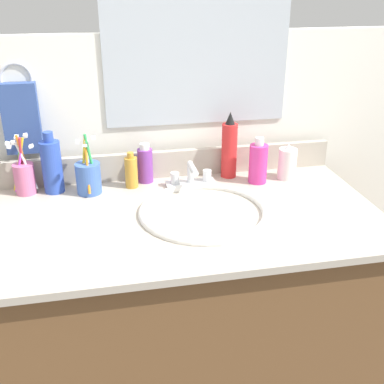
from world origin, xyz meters
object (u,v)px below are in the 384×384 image
(hand_towel, at_px, (21,119))
(bottle_oil_amber, at_px, (131,172))
(bottle_cream_purple, at_px, (145,164))
(bottle_soap_pink, at_px, (258,163))
(faucet, at_px, (191,178))
(bottle_lotion_white, at_px, (287,163))
(cup_pink, at_px, (24,176))
(cup_blue_plastic, at_px, (88,177))
(bottle_spray_red, at_px, (229,148))
(bottle_shampoo_blue, at_px, (52,166))

(hand_towel, height_order, bottle_oil_amber, hand_towel)
(bottle_cream_purple, bearing_deg, bottle_soap_pink, -11.97)
(faucet, xyz_separation_m, bottle_lotion_white, (0.33, 0.00, 0.03))
(bottle_oil_amber, bearing_deg, hand_towel, 164.80)
(hand_towel, distance_m, cup_pink, 0.18)
(cup_blue_plastic, bearing_deg, faucet, -2.23)
(bottle_lotion_white, height_order, cup_blue_plastic, cup_blue_plastic)
(bottle_oil_amber, distance_m, cup_pink, 0.33)
(faucet, relative_size, bottle_spray_red, 0.72)
(bottle_spray_red, height_order, cup_pink, bottle_spray_red)
(bottle_soap_pink, distance_m, bottle_spray_red, 0.11)
(hand_towel, xyz_separation_m, cup_pink, (-0.01, -0.07, -0.16))
(bottle_shampoo_blue, bearing_deg, faucet, -5.83)
(bottle_lotion_white, height_order, bottle_oil_amber, bottle_lotion_white)
(bottle_spray_red, bearing_deg, cup_pink, -179.41)
(faucet, relative_size, bottle_shampoo_blue, 0.82)
(faucet, distance_m, bottle_oil_amber, 0.19)
(bottle_shampoo_blue, xyz_separation_m, cup_pink, (-0.09, 0.01, -0.03))
(faucet, distance_m, cup_pink, 0.52)
(hand_towel, xyz_separation_m, bottle_spray_red, (0.65, -0.06, -0.12))
(bottle_lotion_white, xyz_separation_m, cup_blue_plastic, (-0.65, 0.01, 0.00))
(bottle_cream_purple, bearing_deg, bottle_spray_red, -2.16)
(bottle_cream_purple, height_order, cup_blue_plastic, cup_blue_plastic)
(bottle_cream_purple, relative_size, cup_pink, 0.68)
(cup_pink, bearing_deg, bottle_soap_pink, -4.57)
(bottle_soap_pink, xyz_separation_m, bottle_cream_purple, (-0.36, 0.08, -0.01))
(bottle_soap_pink, bearing_deg, bottle_shampoo_blue, 175.32)
(hand_towel, height_order, bottle_spray_red, hand_towel)
(bottle_lotion_white, bearing_deg, bottle_oil_amber, 176.77)
(faucet, bearing_deg, bottle_spray_red, 21.78)
(bottle_spray_red, bearing_deg, bottle_soap_pink, -39.35)
(bottle_lotion_white, bearing_deg, cup_blue_plastic, 179.11)
(faucet, xyz_separation_m, cup_pink, (-0.52, 0.05, 0.03))
(bottle_shampoo_blue, bearing_deg, bottle_cream_purple, 4.54)
(faucet, bearing_deg, bottle_soap_pink, -2.43)
(cup_blue_plastic, bearing_deg, bottle_soap_pink, -2.31)
(cup_blue_plastic, relative_size, cup_pink, 1.00)
(bottle_soap_pink, bearing_deg, bottle_spray_red, 140.65)
(bottle_spray_red, bearing_deg, hand_towel, 174.49)
(bottle_cream_purple, xyz_separation_m, bottle_lotion_white, (0.47, -0.06, -0.01))
(bottle_spray_red, bearing_deg, cup_blue_plastic, -174.59)
(bottle_oil_amber, bearing_deg, cup_blue_plastic, -171.91)
(bottle_oil_amber, relative_size, cup_blue_plastic, 0.61)
(faucet, relative_size, bottle_oil_amber, 1.37)
(bottle_soap_pink, height_order, bottle_spray_red, bottle_spray_red)
(bottle_cream_purple, bearing_deg, faucet, -25.76)
(bottle_cream_purple, distance_m, bottle_shampoo_blue, 0.29)
(faucet, bearing_deg, bottle_cream_purple, 154.24)
(bottle_shampoo_blue, relative_size, cup_pink, 1.02)
(bottle_lotion_white, height_order, cup_pink, cup_pink)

